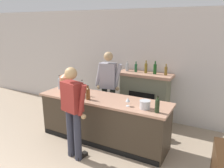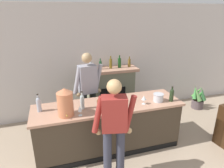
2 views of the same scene
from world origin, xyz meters
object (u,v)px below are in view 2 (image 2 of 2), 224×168
object	(u,v)px
fireplace_stone	(110,91)
wine_glass_front_right	(65,98)
wine_bottle_merlot_tall	(172,95)
potted_plant_corner	(198,98)
copper_dispenser	(65,102)
wine_bottle_cabernet_heavy	(99,104)
wine_glass_front_left	(80,109)
person_bartender	(88,90)
wine_glass_near_bucket	(144,98)
wine_bottle_port_short	(39,104)
ice_bucket_steel	(158,98)
person_customer	(114,128)
wine_bottle_riesling_slim	(82,101)

from	to	relation	value
fireplace_stone	wine_glass_front_right	bearing A→B (deg)	-138.91
wine_bottle_merlot_tall	wine_glass_front_right	xyz separation A→B (m)	(-1.94, 0.49, -0.03)
potted_plant_corner	copper_dispenser	world-z (taller)	copper_dispenser
wine_bottle_cabernet_heavy	wine_glass_front_left	world-z (taller)	wine_bottle_cabernet_heavy
copper_dispenser	person_bartender	bearing A→B (deg)	58.39
wine_bottle_merlot_tall	wine_glass_front_right	size ratio (longest dim) A/B	1.97
wine_glass_near_bucket	wine_glass_front_left	bearing A→B (deg)	-175.67
wine_bottle_cabernet_heavy	wine_glass_front_right	world-z (taller)	wine_bottle_cabernet_heavy
person_bartender	wine_bottle_port_short	size ratio (longest dim) A/B	5.62
potted_plant_corner	wine_bottle_port_short	distance (m)	4.21
wine_bottle_cabernet_heavy	wine_glass_front_left	distance (m)	0.34
ice_bucket_steel	wine_bottle_port_short	xyz separation A→B (m)	(-2.15, 0.23, 0.07)
wine_glass_near_bucket	potted_plant_corner	bearing A→B (deg)	26.44
ice_bucket_steel	wine_glass_front_left	distance (m)	1.51
person_customer	wine_glass_front_left	size ratio (longest dim) A/B	9.69
person_customer	wine_glass_near_bucket	size ratio (longest dim) A/B	10.37
fireplace_stone	wine_bottle_port_short	bearing A→B (deg)	-142.94
potted_plant_corner	person_customer	world-z (taller)	person_customer
person_bartender	wine_glass_front_left	size ratio (longest dim) A/B	10.17
wine_bottle_riesling_slim	wine_glass_near_bucket	size ratio (longest dim) A/B	1.99
wine_bottle_cabernet_heavy	wine_glass_front_left	bearing A→B (deg)	-171.26
wine_bottle_port_short	wine_glass_near_bucket	size ratio (longest dim) A/B	1.94
fireplace_stone	wine_bottle_riesling_slim	world-z (taller)	fireplace_stone
fireplace_stone	person_customer	world-z (taller)	person_customer
person_customer	wine_glass_front_right	bearing A→B (deg)	119.68
person_bartender	wine_bottle_cabernet_heavy	xyz separation A→B (m)	(0.03, -0.89, 0.08)
wine_bottle_port_short	wine_glass_front_right	distance (m)	0.49
wine_bottle_port_short	wine_bottle_merlot_tall	size ratio (longest dim) A/B	1.07
copper_dispenser	wine_glass_front_left	size ratio (longest dim) A/B	2.72
copper_dispenser	wine_glass_front_right	size ratio (longest dim) A/B	3.18
wine_glass_front_left	person_customer	bearing A→B (deg)	-51.86
person_customer	wine_bottle_port_short	size ratio (longest dim) A/B	5.36
wine_bottle_port_short	wine_bottle_merlot_tall	bearing A→B (deg)	-7.04
potted_plant_corner	wine_bottle_riesling_slim	distance (m)	3.55
copper_dispenser	wine_glass_front_left	bearing A→B (deg)	-19.86
fireplace_stone	wine_glass_near_bucket	bearing A→B (deg)	-82.18
wine_bottle_cabernet_heavy	wine_bottle_merlot_tall	bearing A→B (deg)	0.11
wine_glass_near_bucket	fireplace_stone	bearing A→B (deg)	97.82
ice_bucket_steel	wine_bottle_riesling_slim	bearing A→B (deg)	175.67
potted_plant_corner	ice_bucket_steel	xyz separation A→B (m)	(-1.90, -1.07, 0.72)
ice_bucket_steel	wine_bottle_merlot_tall	distance (m)	0.26
wine_bottle_riesling_slim	wine_glass_front_right	distance (m)	0.42
wine_bottle_port_short	wine_bottle_merlot_tall	world-z (taller)	wine_bottle_port_short
wine_bottle_merlot_tall	wine_glass_near_bucket	bearing A→B (deg)	176.41
person_customer	wine_glass_near_bucket	bearing A→B (deg)	38.90
person_customer	wine_bottle_riesling_slim	distance (m)	0.85
fireplace_stone	wine_bottle_merlot_tall	distance (m)	1.76
person_customer	wine_bottle_merlot_tall	xyz separation A→B (m)	(1.33, 0.59, 0.13)
wine_bottle_cabernet_heavy	wine_bottle_port_short	world-z (taller)	wine_bottle_port_short
fireplace_stone	wine_glass_front_right	world-z (taller)	fireplace_stone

